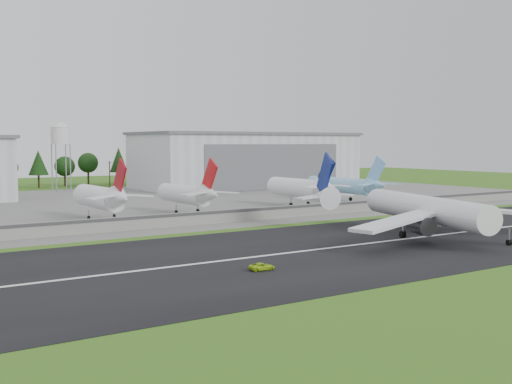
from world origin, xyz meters
TOP-DOWN VIEW (x-y plane):
  - ground at (0.00, 0.00)m, footprint 600.00×600.00m
  - runway at (0.00, 10.00)m, footprint 320.00×60.00m
  - runway_centerline at (0.00, 10.00)m, footprint 220.00×1.00m
  - apron at (0.00, 120.00)m, footprint 320.00×150.00m
  - blast_fence at (0.00, 54.99)m, footprint 240.00×0.61m
  - hangar_east at (75.00, 164.92)m, footprint 102.00×47.00m
  - water_tower at (-5.00, 185.00)m, footprint 8.40×8.40m
  - utility_poles at (0.00, 200.00)m, footprint 230.00×3.00m
  - treeline at (0.00, 215.00)m, footprint 320.00×16.00m
  - main_airliner at (21.03, 9.58)m, footprint 54.83×58.11m
  - ground_vehicle at (-29.37, -0.61)m, footprint 4.48×2.48m
  - parked_jet_red_a at (-27.05, 76.58)m, footprint 7.36×31.29m
  - parked_jet_red_b at (-1.62, 76.53)m, footprint 7.36×31.29m
  - parked_jet_navy at (39.05, 76.58)m, footprint 7.36×31.29m
  - parked_jet_skyblue at (61.98, 81.54)m, footprint 7.36×37.29m

SIDE VIEW (x-z plane):
  - ground at x=0.00m, z-range 0.00..0.00m
  - utility_poles at x=0.00m, z-range -6.00..6.00m
  - treeline at x=0.00m, z-range -11.00..11.00m
  - runway at x=0.00m, z-range 0.00..0.10m
  - apron at x=0.00m, z-range 0.00..0.10m
  - runway_centerline at x=0.00m, z-range 0.10..0.12m
  - ground_vehicle at x=-29.37m, z-range 0.10..1.29m
  - blast_fence at x=0.00m, z-range 0.06..3.56m
  - main_airliner at x=21.03m, z-range -4.19..13.98m
  - parked_jet_skyblue at x=61.98m, z-range -2.29..14.23m
  - parked_jet_red_b at x=-1.62m, z-range -2.24..14.27m
  - parked_jet_red_a at x=-27.05m, z-range -2.11..14.68m
  - parked_jet_navy at x=39.05m, z-range -2.10..14.75m
  - hangar_east at x=75.00m, z-range 0.03..25.23m
  - water_tower at x=-5.00m, z-range 9.85..39.25m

